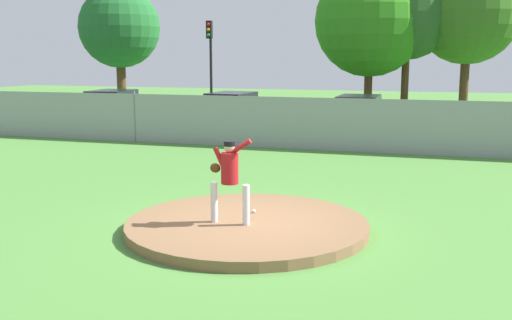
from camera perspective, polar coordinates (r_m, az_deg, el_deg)
name	(u,v)px	position (r m, az deg, el deg)	size (l,w,h in m)	color
ground_plane	(312,172)	(17.01, 5.35, -1.15)	(80.00, 80.00, 0.00)	#4C8438
asphalt_strip	(354,134)	(25.29, 9.27, 2.42)	(44.00, 7.00, 0.01)	#2B2B2D
pitchers_mound	(247,226)	(11.34, -0.86, -6.28)	(4.56, 4.56, 0.19)	brown
pitcher_youth	(229,173)	(10.95, -2.57, -1.25)	(0.82, 0.32, 1.60)	silver
baseball	(254,211)	(11.86, -0.20, -4.88)	(0.07, 0.07, 0.07)	white
chainlink_fence	(336,125)	(20.76, 7.64, 3.36)	(38.59, 0.07, 1.92)	gray
parked_car_navy	(232,113)	(25.97, -2.34, 4.48)	(2.05, 4.21, 1.68)	#161E4C
parked_car_champagne	(112,108)	(29.19, -13.51, 4.81)	(2.09, 4.34, 1.64)	tan
parked_car_red	(358,116)	(25.45, 9.72, 4.19)	(1.84, 4.33, 1.61)	#A81919
traffic_cone_orange	(296,129)	(24.88, 3.86, 3.00)	(0.40, 0.40, 0.55)	orange
traffic_light_near	(210,52)	(31.56, -4.38, 10.19)	(0.28, 0.46, 5.00)	black
tree_leaning_west	(119,28)	(37.55, -12.87, 12.19)	(4.84, 4.84, 7.34)	#4C331E
tree_broad_left	(370,21)	(33.47, 10.81, 12.84)	(5.94, 5.94, 8.03)	#4C331E
tree_slender_far	(408,14)	(33.80, 14.24, 13.29)	(4.84, 4.84, 7.84)	#4C331E
tree_broad_right	(468,13)	(34.45, 19.55, 13.06)	(5.46, 5.46, 8.22)	#4C331E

